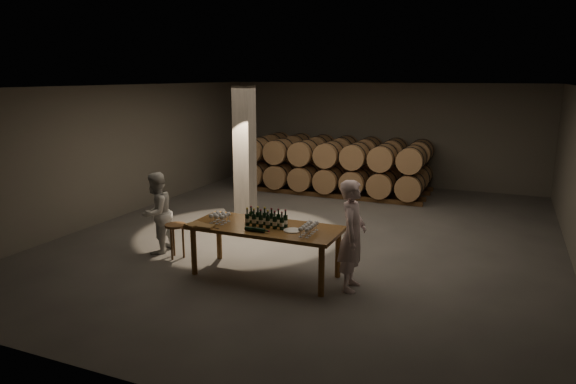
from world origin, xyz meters
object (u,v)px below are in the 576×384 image
at_px(plate, 293,230).
at_px(person_man, 352,235).
at_px(person_woman, 156,213).
at_px(stool, 176,230).
at_px(tasting_table, 265,232).
at_px(notebook_near, 206,226).
at_px(bottle_cluster, 266,220).

xyz_separation_m(plate, person_man, (0.99, 0.12, 0.00)).
bearing_deg(person_woman, person_man, 84.45).
distance_m(stool, person_man, 3.51).
bearing_deg(person_man, person_woman, 81.41).
relative_size(tasting_table, person_man, 1.43).
bearing_deg(person_woman, plate, 81.07).
bearing_deg(stool, notebook_near, -29.41).
distance_m(tasting_table, bottle_cluster, 0.22).
distance_m(notebook_near, stool, 1.27).
bearing_deg(person_woman, tasting_table, 81.37).
relative_size(bottle_cluster, plate, 2.39).
xyz_separation_m(tasting_table, plate, (0.54, -0.08, 0.11)).
xyz_separation_m(notebook_near, person_man, (2.44, 0.50, -0.01)).
relative_size(plate, stool, 0.46).
bearing_deg(bottle_cluster, person_woman, 173.50).
distance_m(tasting_table, notebook_near, 1.02).
distance_m(plate, person_man, 1.00).
height_order(tasting_table, stool, tasting_table).
bearing_deg(plate, person_woman, 173.31).
height_order(tasting_table, person_woman, person_woman).
bearing_deg(bottle_cluster, stool, 175.61).
relative_size(bottle_cluster, person_woman, 0.45).
height_order(plate, person_woman, person_woman).
bearing_deg(person_woman, stool, 73.50).
bearing_deg(tasting_table, bottle_cluster, -16.86).
bearing_deg(stool, bottle_cluster, -4.39).
distance_m(person_man, person_woman, 4.02).
xyz_separation_m(notebook_near, stool, (-1.05, 0.59, -0.37)).
bearing_deg(notebook_near, stool, 147.49).
bearing_deg(notebook_near, bottle_cluster, 22.35).
height_order(notebook_near, person_man, person_man).
xyz_separation_m(bottle_cluster, person_man, (1.51, 0.05, -0.10)).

